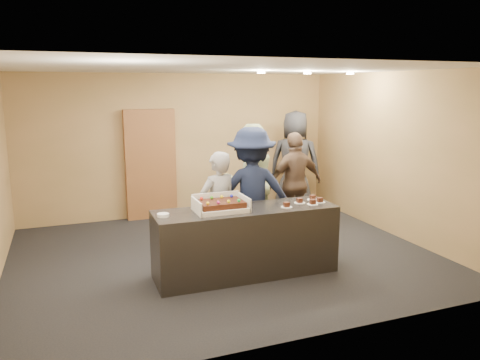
% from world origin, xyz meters
% --- Properties ---
extents(room, '(6.04, 6.00, 2.70)m').
position_xyz_m(room, '(0.00, 0.00, 1.35)').
color(room, black).
rests_on(room, ground).
extents(serving_counter, '(2.41, 0.73, 0.90)m').
position_xyz_m(serving_counter, '(0.05, -0.77, 0.45)').
color(serving_counter, black).
rests_on(serving_counter, floor).
extents(storage_cabinet, '(0.93, 0.15, 2.05)m').
position_xyz_m(storage_cabinet, '(-0.61, 2.41, 1.03)').
color(storage_cabinet, brown).
rests_on(storage_cabinet, floor).
extents(cake_box, '(0.66, 0.46, 0.19)m').
position_xyz_m(cake_box, '(-0.29, -0.75, 0.95)').
color(cake_box, white).
rests_on(cake_box, serving_counter).
extents(sheet_cake, '(0.56, 0.39, 0.11)m').
position_xyz_m(sheet_cake, '(-0.29, -0.77, 1.00)').
color(sheet_cake, black).
rests_on(sheet_cake, cake_box).
extents(plate_stack, '(0.15, 0.15, 0.04)m').
position_xyz_m(plate_stack, '(-1.04, -0.77, 0.92)').
color(plate_stack, white).
rests_on(plate_stack, serving_counter).
extents(slice_a, '(0.15, 0.15, 0.07)m').
position_xyz_m(slice_a, '(0.57, -0.90, 0.92)').
color(slice_a, white).
rests_on(slice_a, serving_counter).
extents(slice_b, '(0.15, 0.15, 0.07)m').
position_xyz_m(slice_b, '(0.84, -0.76, 0.92)').
color(slice_b, white).
rests_on(slice_b, serving_counter).
extents(slice_c, '(0.15, 0.15, 0.07)m').
position_xyz_m(slice_c, '(0.96, -0.90, 0.92)').
color(slice_c, white).
rests_on(slice_c, serving_counter).
extents(slice_d, '(0.15, 0.15, 0.07)m').
position_xyz_m(slice_d, '(1.09, -0.67, 0.92)').
color(slice_d, white).
rests_on(slice_d, serving_counter).
extents(slice_e, '(0.15, 0.15, 0.07)m').
position_xyz_m(slice_e, '(1.11, -0.83, 0.92)').
color(slice_e, white).
rests_on(slice_e, serving_counter).
extents(person_server_grey, '(0.67, 0.53, 1.60)m').
position_xyz_m(person_server_grey, '(-0.18, -0.31, 0.80)').
color(person_server_grey, '#959599').
rests_on(person_server_grey, floor).
extents(person_sage_man, '(0.93, 0.73, 1.87)m').
position_xyz_m(person_sage_man, '(0.70, 0.70, 0.94)').
color(person_sage_man, '#93A374').
rests_on(person_sage_man, floor).
extents(person_navy_man, '(1.35, 0.94, 1.90)m').
position_xyz_m(person_navy_man, '(0.38, -0.15, 0.95)').
color(person_navy_man, '#151D38').
rests_on(person_navy_man, floor).
extents(person_brown_extra, '(1.04, 0.51, 1.72)m').
position_xyz_m(person_brown_extra, '(1.50, 0.64, 0.86)').
color(person_brown_extra, brown).
rests_on(person_brown_extra, floor).
extents(person_dark_suit, '(1.17, 1.10, 2.01)m').
position_xyz_m(person_dark_suit, '(2.04, 1.69, 1.01)').
color(person_dark_suit, '#26262B').
rests_on(person_dark_suit, floor).
extents(ceiling_spotlights, '(1.72, 0.12, 0.03)m').
position_xyz_m(ceiling_spotlights, '(1.60, 0.50, 2.67)').
color(ceiling_spotlights, '#FFEAC6').
rests_on(ceiling_spotlights, ceiling).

